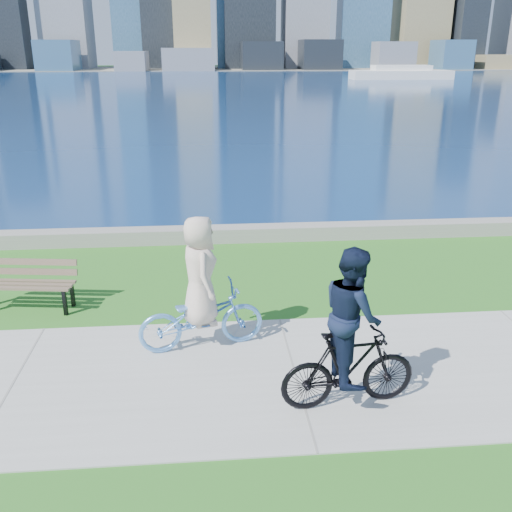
{
  "coord_description": "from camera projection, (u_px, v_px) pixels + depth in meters",
  "views": [
    {
      "loc": [
        2.81,
        -7.1,
        4.46
      ],
      "look_at": [
        3.61,
        2.05,
        1.1
      ],
      "focal_mm": 40.0,
      "sensor_mm": 36.0,
      "label": 1
    }
  ],
  "objects": [
    {
      "name": "ferry_far",
      "position": [
        401.0,
        73.0,
        85.99
      ],
      "size": [
        15.06,
        4.3,
        2.04
      ],
      "color": "white",
      "rests_on": "ground"
    },
    {
      "name": "cyclist_man",
      "position": [
        350.0,
        342.0,
        7.23
      ],
      "size": [
        0.75,
        1.84,
        2.2
      ],
      "rotation": [
        0.0,
        0.0,
        1.68
      ],
      "color": "black",
      "rests_on": "ground"
    },
    {
      "name": "concrete_path",
      "position": [
        11.0,
        387.0,
        7.94
      ],
      "size": [
        80.0,
        3.5,
        0.02
      ],
      "primitive_type": "cube",
      "color": "#A8A9A3",
      "rests_on": "ground"
    },
    {
      "name": "cyclist_woman",
      "position": [
        201.0,
        301.0,
        8.74
      ],
      "size": [
        1.04,
        2.05,
        2.14
      ],
      "rotation": [
        0.0,
        0.0,
        1.76
      ],
      "color": "#61A2ED",
      "rests_on": "ground"
    },
    {
      "name": "seawall",
      "position": [
        91.0,
        238.0,
        13.69
      ],
      "size": [
        90.0,
        0.5,
        0.35
      ],
      "primitive_type": "cube",
      "color": "gray",
      "rests_on": "ground"
    },
    {
      "name": "bay_water",
      "position": [
        183.0,
        84.0,
        75.31
      ],
      "size": [
        320.0,
        131.0,
        0.01
      ],
      "primitive_type": "cube",
      "color": "navy",
      "rests_on": "ground"
    },
    {
      "name": "ground",
      "position": [
        11.0,
        388.0,
        7.95
      ],
      "size": [
        320.0,
        320.0,
        0.0
      ],
      "primitive_type": "plane",
      "color": "#24671B",
      "rests_on": "ground"
    },
    {
      "name": "far_shore",
      "position": [
        191.0,
        69.0,
        129.56
      ],
      "size": [
        320.0,
        30.0,
        0.12
      ],
      "primitive_type": "cube",
      "color": "slate",
      "rests_on": "ground"
    },
    {
      "name": "park_bench",
      "position": [
        28.0,
        280.0,
        10.24
      ],
      "size": [
        1.74,
        0.8,
        0.87
      ],
      "rotation": [
        0.0,
        0.0,
        -0.14
      ],
      "color": "black",
      "rests_on": "ground"
    }
  ]
}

